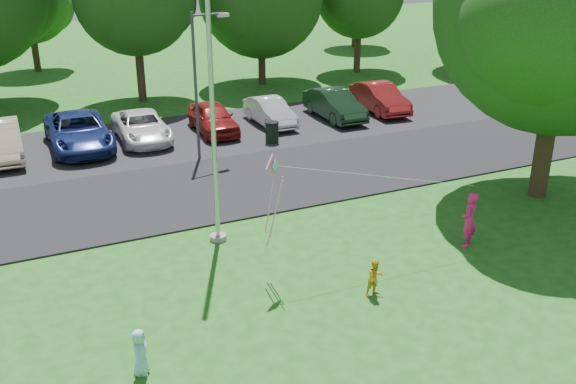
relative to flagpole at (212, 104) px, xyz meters
name	(u,v)px	position (x,y,z in m)	size (l,w,h in m)	color
ground	(412,293)	(3.50, -5.00, -4.17)	(120.00, 120.00, 0.00)	#1B5A17
park_road	(272,178)	(3.50, 4.00, -4.14)	(60.00, 6.00, 0.06)	black
parking_strip	(215,133)	(3.50, 10.50, -4.14)	(42.00, 7.00, 0.06)	black
flagpole	(212,104)	(0.00, 0.00, 0.00)	(0.50, 0.50, 10.00)	#B7BABF
street_lamp	(200,73)	(1.98, 7.34, -0.67)	(1.63, 0.48, 5.82)	#3F3F44
trash_can	(272,133)	(5.28, 8.00, -3.68)	(0.61, 0.61, 0.97)	black
big_tree	(565,11)	(11.22, -1.47, 2.12)	(9.03, 8.31, 10.63)	#332316
parked_cars	(188,120)	(2.30, 10.57, -3.41)	(19.56, 5.28, 1.48)	#C6B793
woman	(469,220)	(6.49, -3.47, -3.33)	(0.61, 0.40, 1.68)	#DD1D69
child_yellow	(375,278)	(2.56, -4.68, -3.66)	(0.49, 0.38, 1.00)	gold
child_blue	(140,352)	(-3.53, -5.29, -3.64)	(0.51, 0.34, 1.05)	#95CAE4
kite	(278,182)	(0.71, -2.85, -1.41)	(6.18, 0.90, 2.65)	pink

